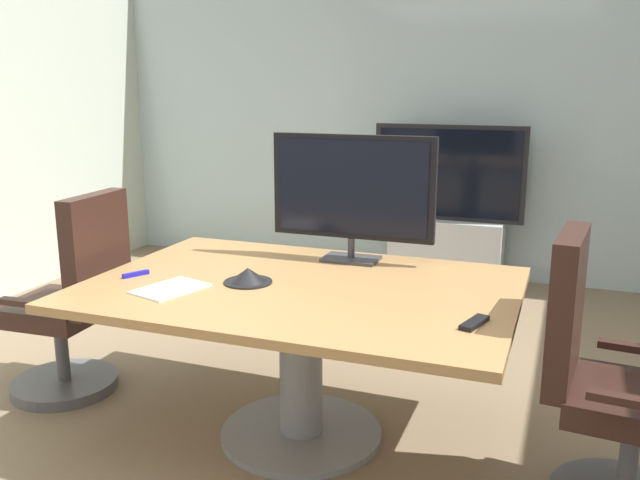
# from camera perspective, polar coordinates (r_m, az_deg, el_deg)

# --- Properties ---
(ground_plane) EXTENTS (7.58, 7.58, 0.00)m
(ground_plane) POSITION_cam_1_polar(r_m,az_deg,el_deg) (3.12, -2.78, -18.35)
(ground_plane) COLOR #7A664C
(wall_back_glass_partition) EXTENTS (6.04, 0.10, 2.84)m
(wall_back_glass_partition) POSITION_cam_1_polar(r_m,az_deg,el_deg) (5.83, 10.23, 10.92)
(wall_back_glass_partition) COLOR #9EB2B7
(wall_back_glass_partition) RESTS_ON ground
(conference_table) EXTENTS (1.90, 1.31, 0.75)m
(conference_table) POSITION_cam_1_polar(r_m,az_deg,el_deg) (3.09, -1.65, -6.94)
(conference_table) COLOR olive
(conference_table) RESTS_ON ground
(office_chair_left) EXTENTS (0.61, 0.58, 1.09)m
(office_chair_left) POSITION_cam_1_polar(r_m,az_deg,el_deg) (3.79, -20.16, -5.72)
(office_chair_left) COLOR #4C4C51
(office_chair_left) RESTS_ON ground
(office_chair_right) EXTENTS (0.62, 0.59, 1.09)m
(office_chair_right) POSITION_cam_1_polar(r_m,az_deg,el_deg) (2.86, 23.16, -12.25)
(office_chair_right) COLOR #4C4C51
(office_chair_right) RESTS_ON ground
(tv_monitor) EXTENTS (0.84, 0.18, 0.64)m
(tv_monitor) POSITION_cam_1_polar(r_m,az_deg,el_deg) (3.37, 2.75, 4.21)
(tv_monitor) COLOR #333338
(tv_monitor) RESTS_ON conference_table
(wall_display_unit) EXTENTS (1.20, 0.36, 1.31)m
(wall_display_unit) POSITION_cam_1_polar(r_m,az_deg,el_deg) (5.58, 10.68, 0.65)
(wall_display_unit) COLOR #B7BABC
(wall_display_unit) RESTS_ON ground
(conference_phone) EXTENTS (0.22, 0.22, 0.07)m
(conference_phone) POSITION_cam_1_polar(r_m,az_deg,el_deg) (3.06, -6.12, -3.07)
(conference_phone) COLOR black
(conference_phone) RESTS_ON conference_table
(remote_control) EXTENTS (0.10, 0.18, 0.02)m
(remote_control) POSITION_cam_1_polar(r_m,az_deg,el_deg) (2.60, 12.95, -6.85)
(remote_control) COLOR black
(remote_control) RESTS_ON conference_table
(whiteboard_marker) EXTENTS (0.08, 0.12, 0.02)m
(whiteboard_marker) POSITION_cam_1_polar(r_m,az_deg,el_deg) (3.27, -15.34, -2.80)
(whiteboard_marker) COLOR #1919A5
(whiteboard_marker) RESTS_ON conference_table
(paper_notepad) EXTENTS (0.29, 0.35, 0.01)m
(paper_notepad) POSITION_cam_1_polar(r_m,az_deg,el_deg) (3.02, -12.55, -4.05)
(paper_notepad) COLOR white
(paper_notepad) RESTS_ON conference_table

